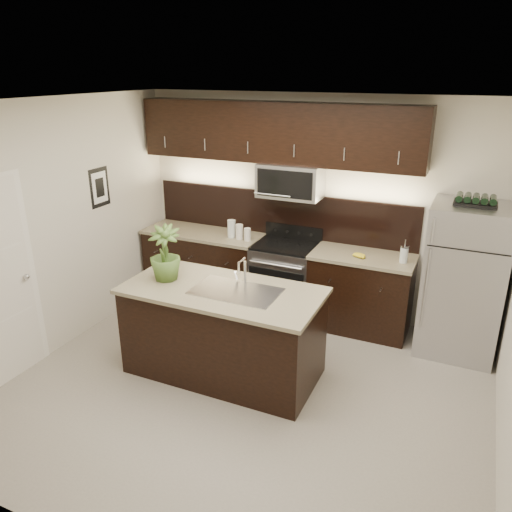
% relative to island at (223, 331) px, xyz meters
% --- Properties ---
extents(ground, '(4.50, 4.50, 0.00)m').
position_rel_island_xyz_m(ground, '(0.34, -0.18, -0.47)').
color(ground, gray).
rests_on(ground, ground).
extents(room_walls, '(4.52, 4.02, 2.71)m').
position_rel_island_xyz_m(room_walls, '(0.23, -0.22, 1.22)').
color(room_walls, beige).
rests_on(room_walls, ground).
extents(counter_run, '(3.51, 0.65, 0.94)m').
position_rel_island_xyz_m(counter_run, '(-0.12, 1.51, -0.00)').
color(counter_run, black).
rests_on(counter_run, ground).
extents(upper_fixtures, '(3.49, 0.40, 1.66)m').
position_rel_island_xyz_m(upper_fixtures, '(-0.09, 1.65, 1.67)').
color(upper_fixtures, black).
rests_on(upper_fixtures, counter_run).
extents(island, '(1.96, 0.96, 0.94)m').
position_rel_island_xyz_m(island, '(0.00, 0.00, 0.00)').
color(island, black).
rests_on(island, ground).
extents(sink_faucet, '(0.84, 0.50, 0.28)m').
position_rel_island_xyz_m(sink_faucet, '(0.15, 0.01, 0.48)').
color(sink_faucet, silver).
rests_on(sink_faucet, island).
extents(refrigerator, '(0.80, 0.73, 1.67)m').
position_rel_island_xyz_m(refrigerator, '(2.14, 1.45, 0.36)').
color(refrigerator, '#B2B2B7').
rests_on(refrigerator, ground).
extents(wine_rack, '(0.41, 0.25, 0.10)m').
position_rel_island_xyz_m(wine_rack, '(2.14, 1.45, 1.24)').
color(wine_rack, black).
rests_on(wine_rack, refrigerator).
extents(plant, '(0.41, 0.41, 0.56)m').
position_rel_island_xyz_m(plant, '(-0.63, -0.02, 0.75)').
color(plant, '#456528').
rests_on(plant, island).
extents(canisters, '(0.33, 0.13, 0.22)m').
position_rel_island_xyz_m(canisters, '(-0.54, 1.44, 0.57)').
color(canisters, silver).
rests_on(canisters, counter_run).
extents(french_press, '(0.09, 0.09, 0.26)m').
position_rel_island_xyz_m(french_press, '(1.50, 1.46, 0.56)').
color(french_press, silver).
rests_on(french_press, counter_run).
extents(bananas, '(0.19, 0.17, 0.05)m').
position_rel_island_xyz_m(bananas, '(0.98, 1.43, 0.49)').
color(bananas, yellow).
rests_on(bananas, counter_run).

